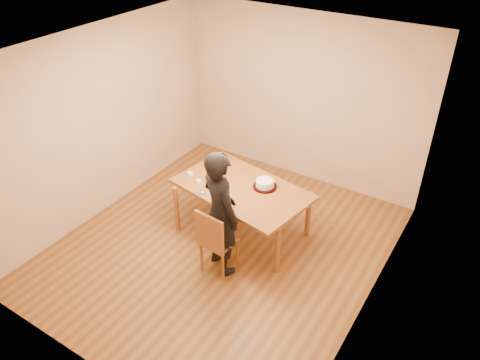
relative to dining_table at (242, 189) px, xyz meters
The scene contains 16 objects.
room_shell 0.63m from the dining_table, 128.88° to the right, with size 4.00×4.50×2.70m.
dining_table is the anchor object (origin of this frame).
dining_chair 0.84m from the dining_table, 79.05° to the right, with size 0.38×0.38×0.04m, color brown.
cake_plate 0.31m from the dining_table, 33.74° to the left, with size 0.32×0.32×0.02m, color #AE0B17.
cake 0.32m from the dining_table, 33.74° to the left, with size 0.25×0.25×0.08m, color white.
frosting_dome 0.34m from the dining_table, 33.74° to the left, with size 0.24×0.24×0.03m, color white.
frosting_tub 0.36m from the dining_table, 88.94° to the right, with size 0.09×0.09×0.08m, color white.
frosting_lid 0.54m from the dining_table, 133.54° to the right, with size 0.09×0.09×0.01m, color #194AA2.
frosting_dollop 0.54m from the dining_table, 133.54° to the right, with size 0.04×0.04×0.02m, color white.
ramekin_green 0.60m from the dining_table, 159.83° to the right, with size 0.07×0.07×0.04m, color white.
ramekin_yellow 0.40m from the dining_table, behind, with size 0.09×0.09×0.04m, color white.
ramekin_multi 0.79m from the dining_table, behind, with size 0.08×0.08×0.04m, color white.
candy_box_pink 0.83m from the dining_table, 155.27° to the left, with size 0.14×0.07×0.02m, color #DD34A8.
candy_box_green 0.84m from the dining_table, 155.17° to the left, with size 0.14×0.07×0.02m, color green.
spatula 0.38m from the dining_table, 100.20° to the right, with size 0.16×0.02×0.01m, color black.
person 0.75m from the dining_table, 78.39° to the right, with size 0.62×0.40×1.69m, color black.
Camera 1 is at (2.83, -3.99, 4.23)m, focal length 35.00 mm.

